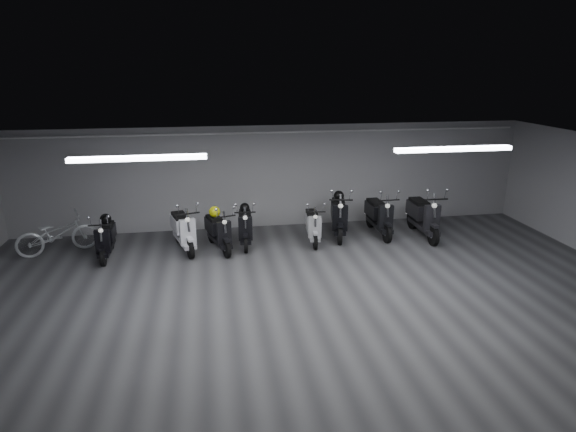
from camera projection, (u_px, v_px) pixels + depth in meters
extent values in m
cube|color=#3A3A3D|center=(313.00, 310.00, 8.88)|extent=(14.00, 10.00, 0.01)
cube|color=gray|center=(316.00, 160.00, 8.04)|extent=(14.00, 10.00, 0.01)
cube|color=#969698|center=(275.00, 177.00, 13.17)|extent=(14.00, 0.01, 2.80)
cube|color=white|center=(138.00, 158.00, 8.53)|extent=(2.40, 0.18, 0.08)
cube|color=white|center=(454.00, 149.00, 9.47)|extent=(2.40, 0.18, 0.08)
cylinder|color=white|center=(275.00, 132.00, 12.73)|extent=(13.60, 0.05, 0.05)
imported|color=silver|center=(57.00, 230.00, 11.41)|extent=(1.92, 1.25, 1.17)
sphere|color=black|center=(339.00, 196.00, 12.71)|extent=(0.28, 0.28, 0.28)
sphere|color=black|center=(106.00, 219.00, 11.29)|extent=(0.26, 0.26, 0.26)
sphere|color=#E0E40D|center=(215.00, 212.00, 11.71)|extent=(0.28, 0.28, 0.28)
sphere|color=black|center=(245.00, 208.00, 12.09)|extent=(0.25, 0.25, 0.25)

